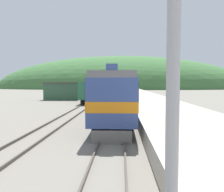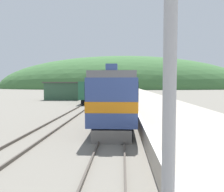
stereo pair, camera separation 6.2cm
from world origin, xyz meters
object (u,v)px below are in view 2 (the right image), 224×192
carriage_second (119,89)px  carriage_fifth (121,86)px  carriage_fourth (121,87)px  carriage_third (121,88)px  siding_train (102,89)px  express_train_lead_car (116,95)px

carriage_second → carriage_fifth: same height
carriage_second → carriage_fourth: size_ratio=1.00×
carriage_fourth → carriage_fifth: 21.38m
carriage_third → carriage_fourth: bearing=90.0°
carriage_third → siding_train: (-4.83, -6.39, -0.32)m
carriage_fourth → siding_train: bearing=-99.9°
carriage_second → carriage_fourth: (0.00, 42.77, 0.00)m
carriage_fourth → carriage_fifth: (0.00, 21.38, 0.00)m
express_train_lead_car → siding_train: 36.22m
express_train_lead_car → carriage_third: express_train_lead_car is taller
carriage_second → carriage_fifth: size_ratio=1.00×
carriage_second → carriage_third: same height
express_train_lead_car → carriage_fifth: 85.05m
express_train_lead_car → carriage_fourth: bearing=90.0°
carriage_fourth → siding_train: carriage_fourth is taller
carriage_fourth → siding_train: (-4.83, -27.77, -0.32)m
express_train_lead_car → carriage_second: (0.00, 20.90, -0.01)m
carriage_third → express_train_lead_car: bearing=-90.0°
carriage_second → carriage_fifth: bearing=90.0°
express_train_lead_car → carriage_fourth: express_train_lead_car is taller
siding_train → carriage_fourth: bearing=80.1°
carriage_fourth → carriage_fifth: same height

